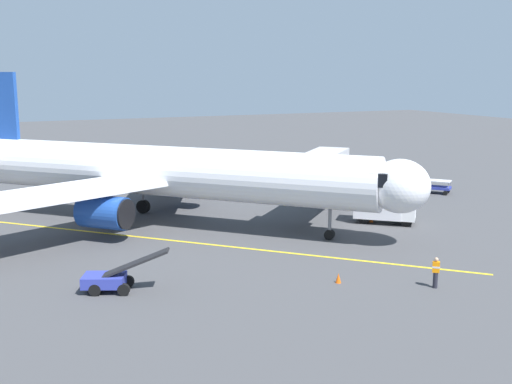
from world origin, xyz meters
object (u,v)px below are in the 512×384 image
(safety_cone_nose_left, at_px, (338,278))
(safety_cone_wing_port, at_px, (371,219))
(baggage_cart_starboard_side, at_px, (437,187))
(box_truck_portside, at_px, (384,206))
(airplane, at_px, (155,172))
(ground_crew_marshaller, at_px, (436,272))
(ground_crew_wing_walker, at_px, (410,206))
(safety_cone_nose_right, at_px, (405,202))
(jet_bridge, at_px, (316,173))
(belt_loader_near_nose, at_px, (110,279))

(safety_cone_nose_left, relative_size, safety_cone_wing_port, 1.00)
(baggage_cart_starboard_side, bearing_deg, box_truck_portside, 33.48)
(airplane, xyz_separation_m, ground_crew_marshaller, (-9.67, 20.81, -3.12))
(safety_cone_nose_left, bearing_deg, box_truck_portside, -135.29)
(ground_crew_wing_walker, relative_size, safety_cone_nose_right, 3.11)
(jet_bridge, xyz_separation_m, baggage_cart_starboard_side, (-16.08, -4.73, -3.11))
(baggage_cart_starboard_side, distance_m, safety_cone_nose_right, 7.08)
(ground_crew_marshaller, distance_m, safety_cone_nose_right, 21.55)
(ground_crew_marshaller, bearing_deg, ground_crew_wing_walker, -123.63)
(belt_loader_near_nose, bearing_deg, jet_bridge, -151.85)
(airplane, height_order, ground_crew_wing_walker, airplane)
(belt_loader_near_nose, height_order, safety_cone_nose_left, belt_loader_near_nose)
(baggage_cart_starboard_side, height_order, safety_cone_nose_left, baggage_cart_starboard_side)
(ground_crew_wing_walker, height_order, box_truck_portside, box_truck_portside)
(jet_bridge, relative_size, ground_crew_marshaller, 5.58)
(jet_bridge, relative_size, baggage_cart_starboard_side, 3.30)
(jet_bridge, xyz_separation_m, belt_loader_near_nose, (18.22, 9.74, -3.05))
(airplane, distance_m, ground_crew_wing_walker, 20.46)
(jet_bridge, relative_size, belt_loader_near_nose, 2.04)
(box_truck_portside, bearing_deg, belt_loader_near_nose, 16.46)
(ground_crew_wing_walker, height_order, safety_cone_nose_right, ground_crew_wing_walker)
(jet_bridge, relative_size, safety_cone_nose_right, 17.36)
(jet_bridge, distance_m, ground_crew_marshaller, 16.89)
(safety_cone_nose_right, bearing_deg, airplane, -7.53)
(safety_cone_nose_left, bearing_deg, airplane, -73.46)
(ground_crew_wing_walker, relative_size, belt_loader_near_nose, 0.37)
(baggage_cart_starboard_side, relative_size, safety_cone_wing_port, 5.27)
(box_truck_portside, bearing_deg, safety_cone_wing_port, -44.23)
(ground_crew_wing_walker, distance_m, box_truck_portside, 3.28)
(jet_bridge, relative_size, ground_crew_wing_walker, 5.58)
(box_truck_portside, distance_m, safety_cone_wing_port, 1.45)
(ground_crew_marshaller, height_order, belt_loader_near_nose, belt_loader_near_nose)
(belt_loader_near_nose, bearing_deg, safety_cone_nose_right, -158.23)
(airplane, relative_size, safety_cone_wing_port, 60.31)
(airplane, relative_size, belt_loader_near_nose, 7.09)
(airplane, relative_size, safety_cone_nose_left, 60.31)
(ground_crew_marshaller, relative_size, safety_cone_nose_left, 3.11)
(belt_loader_near_nose, xyz_separation_m, safety_cone_nose_left, (-11.81, 3.89, -0.44))
(ground_crew_marshaller, relative_size, safety_cone_nose_right, 3.11)
(jet_bridge, bearing_deg, safety_cone_wing_port, 145.31)
(jet_bridge, relative_size, safety_cone_nose_left, 17.36)
(ground_crew_marshaller, xyz_separation_m, safety_cone_wing_port, (-5.62, -14.05, -0.61))
(safety_cone_nose_left, bearing_deg, ground_crew_wing_walker, -140.65)
(safety_cone_nose_left, distance_m, safety_cone_wing_port, 14.97)
(airplane, relative_size, baggage_cart_starboard_side, 11.45)
(jet_bridge, height_order, ground_crew_wing_walker, jet_bridge)
(belt_loader_near_nose, xyz_separation_m, box_truck_portside, (-22.44, -6.63, 0.67))
(box_truck_portside, xyz_separation_m, safety_cone_nose_right, (-5.60, -4.56, -1.11))
(airplane, xyz_separation_m, belt_loader_near_nose, (6.49, 14.04, -3.29))
(ground_crew_marshaller, bearing_deg, safety_cone_nose_right, -123.47)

